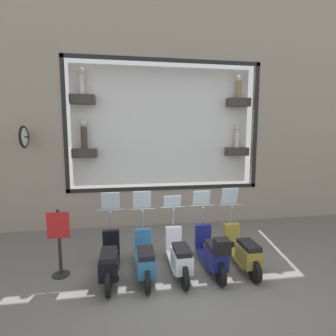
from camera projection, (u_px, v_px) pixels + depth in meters
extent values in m
plane|color=#66635E|center=(191.00, 280.00, 5.38)|extent=(120.00, 120.00, 0.00)
cube|color=gray|center=(165.00, 205.00, 8.83)|extent=(0.40, 6.22, 1.17)
cube|color=black|center=(166.00, 60.00, 8.03)|extent=(0.04, 6.22, 0.12)
cube|color=black|center=(166.00, 188.00, 8.55)|extent=(0.04, 6.22, 0.12)
cube|color=black|center=(256.00, 126.00, 8.77)|extent=(0.04, 0.12, 4.12)
cube|color=black|center=(65.00, 125.00, 7.81)|extent=(0.04, 0.12, 4.12)
cube|color=white|center=(163.00, 126.00, 8.84)|extent=(0.04, 5.98, 3.88)
cube|color=#38332D|center=(238.00, 103.00, 8.92)|extent=(0.36, 0.75, 0.28)
cylinder|color=#9E7F4C|center=(239.00, 90.00, 8.87)|extent=(0.16, 0.16, 0.56)
sphere|color=white|center=(239.00, 78.00, 8.82)|extent=(0.20, 0.20, 0.20)
cube|color=#38332D|center=(83.00, 99.00, 8.11)|extent=(0.36, 0.75, 0.28)
cylinder|color=silver|center=(82.00, 85.00, 8.06)|extent=(0.17, 0.17, 0.59)
sphere|color=beige|center=(81.00, 71.00, 8.00)|extent=(0.21, 0.21, 0.21)
cube|color=#38332D|center=(237.00, 151.00, 9.13)|extent=(0.36, 0.75, 0.28)
cylinder|color=silver|center=(237.00, 139.00, 9.08)|extent=(0.16, 0.16, 0.58)
sphere|color=beige|center=(238.00, 127.00, 9.03)|extent=(0.21, 0.21, 0.21)
cube|color=#38332D|center=(85.00, 153.00, 8.33)|extent=(0.36, 0.75, 0.28)
cylinder|color=#47382D|center=(84.00, 138.00, 8.27)|extent=(0.19, 0.19, 0.68)
sphere|color=beige|center=(84.00, 123.00, 8.21)|extent=(0.25, 0.25, 0.25)
cylinder|color=black|center=(26.00, 137.00, 7.52)|extent=(0.35, 0.05, 0.05)
torus|color=black|center=(24.00, 137.00, 7.35)|extent=(0.64, 0.07, 0.64)
cylinder|color=white|center=(24.00, 137.00, 7.35)|extent=(0.52, 0.03, 0.52)
cylinder|color=black|center=(229.00, 244.00, 6.58)|extent=(0.46, 0.09, 0.46)
cylinder|color=black|center=(255.00, 271.00, 5.27)|extent=(0.46, 0.09, 0.46)
cube|color=olive|center=(240.00, 257.00, 5.93)|extent=(1.02, 0.38, 0.06)
cube|color=olive|center=(248.00, 255.00, 5.53)|extent=(0.61, 0.35, 0.36)
cube|color=black|center=(249.00, 245.00, 5.50)|extent=(0.58, 0.31, 0.10)
cube|color=olive|center=(231.00, 235.00, 6.42)|extent=(0.12, 0.37, 0.56)
cylinder|color=gray|center=(231.00, 214.00, 6.42)|extent=(0.20, 0.06, 0.45)
cylinder|color=gray|center=(230.00, 205.00, 6.47)|extent=(0.04, 0.60, 0.04)
cube|color=silver|center=(230.00, 196.00, 6.48)|extent=(0.11, 0.42, 0.42)
cylinder|color=black|center=(201.00, 246.00, 6.45)|extent=(0.48, 0.09, 0.48)
cylinder|color=black|center=(220.00, 273.00, 5.17)|extent=(0.48, 0.09, 0.48)
cube|color=navy|center=(210.00, 259.00, 5.81)|extent=(1.02, 0.39, 0.06)
cube|color=navy|center=(216.00, 257.00, 5.42)|extent=(0.61, 0.35, 0.36)
cube|color=black|center=(216.00, 247.00, 5.39)|extent=(0.58, 0.31, 0.10)
cube|color=navy|center=(203.00, 236.00, 6.30)|extent=(0.12, 0.37, 0.56)
cylinder|color=gray|center=(203.00, 215.00, 6.31)|extent=(0.20, 0.06, 0.45)
cylinder|color=gray|center=(202.00, 206.00, 6.35)|extent=(0.04, 0.60, 0.04)
cube|color=silver|center=(202.00, 198.00, 6.36)|extent=(0.09, 0.42, 0.37)
cube|color=black|center=(222.00, 246.00, 5.04)|extent=(0.28, 0.28, 0.28)
cylinder|color=black|center=(173.00, 248.00, 6.35)|extent=(0.47, 0.09, 0.47)
cylinder|color=black|center=(185.00, 277.00, 5.05)|extent=(0.47, 0.09, 0.47)
cube|color=silver|center=(178.00, 261.00, 5.70)|extent=(1.02, 0.39, 0.06)
cube|color=silver|center=(182.00, 260.00, 5.31)|extent=(0.61, 0.35, 0.36)
cube|color=black|center=(182.00, 250.00, 5.28)|extent=(0.58, 0.31, 0.10)
cube|color=silver|center=(174.00, 238.00, 6.19)|extent=(0.12, 0.37, 0.56)
cylinder|color=gray|center=(173.00, 217.00, 6.20)|extent=(0.20, 0.06, 0.45)
cylinder|color=gray|center=(173.00, 207.00, 6.24)|extent=(0.04, 0.61, 0.04)
cube|color=silver|center=(172.00, 201.00, 6.26)|extent=(0.07, 0.42, 0.28)
cylinder|color=black|center=(143.00, 250.00, 6.24)|extent=(0.45, 0.09, 0.45)
cylinder|color=black|center=(147.00, 281.00, 4.93)|extent=(0.45, 0.09, 0.45)
cube|color=teal|center=(145.00, 264.00, 5.59)|extent=(1.02, 0.38, 0.06)
cube|color=teal|center=(146.00, 264.00, 5.19)|extent=(0.61, 0.35, 0.36)
cube|color=black|center=(146.00, 253.00, 5.16)|extent=(0.58, 0.31, 0.10)
cube|color=teal|center=(143.00, 240.00, 6.08)|extent=(0.12, 0.37, 0.56)
cylinder|color=gray|center=(143.00, 219.00, 6.08)|extent=(0.20, 0.06, 0.45)
cylinder|color=gray|center=(142.00, 209.00, 6.12)|extent=(0.04, 0.60, 0.04)
cube|color=silver|center=(142.00, 200.00, 6.14)|extent=(0.11, 0.42, 0.43)
cylinder|color=black|center=(112.00, 252.00, 6.12)|extent=(0.47, 0.09, 0.47)
cylinder|color=black|center=(108.00, 284.00, 4.82)|extent=(0.47, 0.09, 0.47)
cube|color=black|center=(110.00, 267.00, 5.47)|extent=(1.02, 0.38, 0.06)
cube|color=black|center=(109.00, 266.00, 5.08)|extent=(0.61, 0.35, 0.36)
cube|color=black|center=(108.00, 255.00, 5.05)|extent=(0.58, 0.31, 0.10)
cube|color=black|center=(111.00, 242.00, 5.96)|extent=(0.12, 0.37, 0.56)
cylinder|color=gray|center=(111.00, 220.00, 5.97)|extent=(0.20, 0.06, 0.45)
cylinder|color=gray|center=(111.00, 210.00, 6.01)|extent=(0.04, 0.60, 0.04)
cube|color=silver|center=(111.00, 201.00, 6.02)|extent=(0.10, 0.42, 0.41)
cylinder|color=#232326|center=(61.00, 275.00, 5.55)|extent=(0.36, 0.36, 0.02)
cylinder|color=#232326|center=(59.00, 243.00, 5.46)|extent=(0.07, 0.07, 1.44)
cube|color=red|center=(58.00, 225.00, 5.39)|extent=(0.03, 0.45, 0.55)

